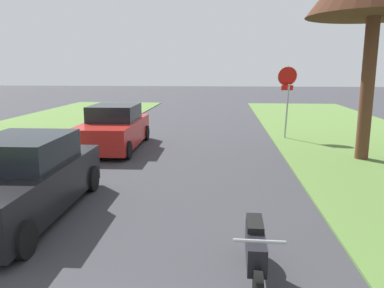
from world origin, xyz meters
name	(u,v)px	position (x,y,z in m)	size (l,w,h in m)	color
stop_sign_far	(287,87)	(4.16, 14.32, 2.16)	(0.82, 0.69, 2.92)	#9EA0A5
parked_sedan_black	(21,180)	(-2.35, 5.38, 0.72)	(2.02, 4.44, 1.57)	black
parked_sedan_red	(114,129)	(-2.37, 11.91, 0.72)	(2.02, 4.44, 1.57)	red
parked_motorcycle	(255,252)	(2.05, 3.22, 0.48)	(0.60, 2.05, 0.97)	black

